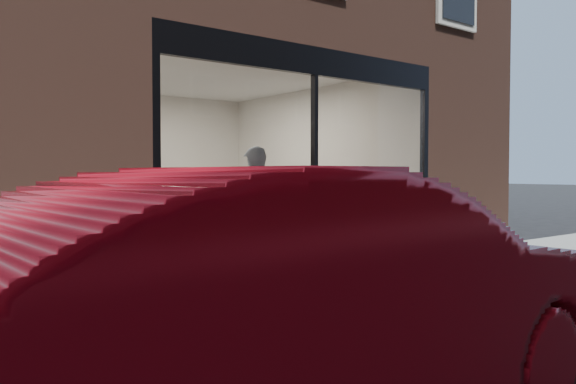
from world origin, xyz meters
TOP-DOWN VIEW (x-y plane):
  - ground at (0.00, 0.00)m, footprint 120.00×120.00m
  - sidewalk_near at (0.00, 1.00)m, footprint 40.00×2.00m
  - kerb_near at (0.00, -0.05)m, footprint 40.00×0.10m
  - host_building_pier_right at (3.75, 8.00)m, footprint 2.50×12.00m
  - host_building_backfill at (0.00, 11.00)m, footprint 5.00×6.00m
  - cafe_floor at (0.00, 5.00)m, footprint 6.00×6.00m
  - cafe_ceiling at (0.00, 5.00)m, footprint 6.00×6.00m
  - cafe_wall_back at (0.00, 7.99)m, footprint 5.00×0.00m
  - cafe_wall_left at (-2.49, 5.00)m, footprint 0.00×6.00m
  - cafe_wall_right at (2.49, 5.00)m, footprint 0.00×6.00m
  - storefront_kick at (0.00, 2.05)m, footprint 5.00×0.10m
  - storefront_header at (0.00, 2.05)m, footprint 5.00×0.10m
  - storefront_mullion at (0.00, 2.05)m, footprint 0.06×0.10m
  - storefront_glass at (0.00, 2.02)m, footprint 4.80×0.00m
  - banquette at (0.00, 2.45)m, footprint 4.00×0.55m
  - person at (-0.56, 2.78)m, footprint 0.76×0.63m
  - cafe_table_left at (-0.64, 3.37)m, footprint 0.86×0.86m
  - cafe_table_right at (1.34, 3.68)m, footprint 0.83×0.83m
  - cafe_chair_left at (-1.48, 4.30)m, footprint 0.51×0.51m
  - cafe_chair_right at (0.63, 4.29)m, footprint 0.46×0.46m
  - wall_poster at (-2.45, 4.81)m, footprint 0.02×0.67m
  - parked_car at (-3.43, -1.91)m, footprint 4.41×1.74m

SIDE VIEW (x-z plane):
  - ground at x=0.00m, z-range 0.00..0.00m
  - sidewalk_near at x=0.00m, z-range 0.00..0.01m
  - cafe_floor at x=0.00m, z-range 0.02..0.02m
  - kerb_near at x=0.00m, z-range 0.00..0.12m
  - storefront_kick at x=0.00m, z-range 0.00..0.30m
  - banquette at x=0.00m, z-range 0.00..0.45m
  - cafe_chair_left at x=-1.48m, z-range 0.22..0.26m
  - cafe_chair_right at x=0.63m, z-range 0.22..0.26m
  - parked_car at x=-3.43m, z-range 0.00..1.43m
  - cafe_table_left at x=-0.64m, z-range 0.72..0.76m
  - cafe_table_right at x=1.34m, z-range 0.72..0.76m
  - person at x=-0.56m, z-range 0.00..1.79m
  - storefront_mullion at x=0.00m, z-range 0.30..2.80m
  - storefront_glass at x=0.00m, z-range -0.85..3.95m
  - wall_poster at x=-2.45m, z-range 1.15..2.05m
  - cafe_wall_back at x=0.00m, z-range -0.90..4.10m
  - cafe_wall_left at x=-2.49m, z-range -1.40..4.60m
  - cafe_wall_right at x=2.49m, z-range -1.40..4.60m
  - host_building_pier_right at x=3.75m, z-range 0.00..3.20m
  - host_building_backfill at x=0.00m, z-range 0.00..3.20m
  - storefront_header at x=0.00m, z-range 2.80..3.20m
  - cafe_ceiling at x=0.00m, z-range 3.19..3.19m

